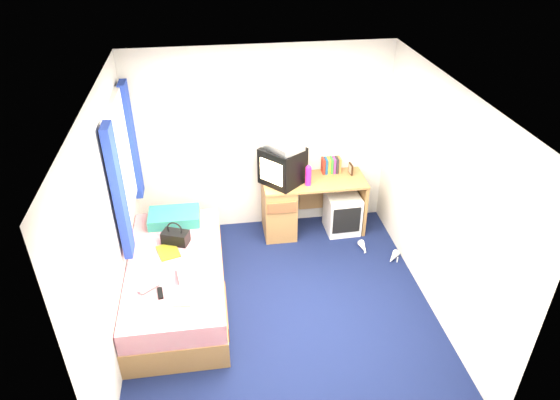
{
  "coord_description": "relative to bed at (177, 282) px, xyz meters",
  "views": [
    {
      "loc": [
        -0.6,
        -3.94,
        3.83
      ],
      "look_at": [
        0.08,
        0.7,
        0.94
      ],
      "focal_mm": 32.0,
      "sensor_mm": 36.0,
      "label": 1
    }
  ],
  "objects": [
    {
      "name": "remote_control",
      "position": [
        -0.12,
        -0.48,
        0.28
      ],
      "size": [
        0.07,
        0.17,
        0.02
      ],
      "primitive_type": "cube",
      "rotation": [
        0.0,
        0.0,
        0.15
      ],
      "color": "black",
      "rests_on": "bed"
    },
    {
      "name": "water_bottle",
      "position": [
        -0.22,
        -0.4,
        0.31
      ],
      "size": [
        0.2,
        0.18,
        0.07
      ],
      "primitive_type": "cylinder",
      "rotation": [
        0.0,
        1.57,
        0.64
      ],
      "color": "silver",
      "rests_on": "bed"
    },
    {
      "name": "towel",
      "position": [
        0.19,
        -0.25,
        0.32
      ],
      "size": [
        0.32,
        0.28,
        0.1
      ],
      "primitive_type": "cube",
      "rotation": [
        0.0,
        0.0,
        0.14
      ],
      "color": "silver",
      "rests_on": "bed"
    },
    {
      "name": "pillow",
      "position": [
        -0.02,
        0.76,
        0.34
      ],
      "size": [
        0.59,
        0.38,
        0.13
      ],
      "primitive_type": "cube",
      "rotation": [
        0.0,
        0.0,
        -0.01
      ],
      "color": "#165D93",
      "rests_on": "bed"
    },
    {
      "name": "storage_cube",
      "position": [
        2.1,
        1.07,
        -0.01
      ],
      "size": [
        0.43,
        0.43,
        0.53
      ],
      "primitive_type": "cube",
      "rotation": [
        0.0,
        0.0,
        0.03
      ],
      "color": "white",
      "rests_on": "ground"
    },
    {
      "name": "white_heels",
      "position": [
        2.41,
        0.46,
        -0.23
      ],
      "size": [
        0.45,
        0.47,
        0.09
      ],
      "color": "white",
      "rests_on": "ground"
    },
    {
      "name": "room_shell",
      "position": [
        1.1,
        -0.29,
        1.18
      ],
      "size": [
        3.4,
        3.4,
        3.4
      ],
      "color": "white",
      "rests_on": "ground"
    },
    {
      "name": "picture_frame",
      "position": [
        2.22,
        1.23,
        0.55
      ],
      "size": [
        0.03,
        0.12,
        0.14
      ],
      "primitive_type": "cube",
      "rotation": [
        0.0,
        0.0,
        0.09
      ],
      "color": "black",
      "rests_on": "desk"
    },
    {
      "name": "colour_swatch_fan",
      "position": [
        0.07,
        -0.66,
        0.28
      ],
      "size": [
        0.22,
        0.08,
        0.01
      ],
      "primitive_type": "cube",
      "rotation": [
        0.0,
        0.0,
        -0.1
      ],
      "color": "gold",
      "rests_on": "bed"
    },
    {
      "name": "ground",
      "position": [
        1.1,
        -0.29,
        -0.27
      ],
      "size": [
        3.4,
        3.4,
        0.0
      ],
      "primitive_type": "plane",
      "color": "#0C1438",
      "rests_on": "ground"
    },
    {
      "name": "book_row",
      "position": [
        1.98,
        1.31,
        0.58
      ],
      "size": [
        0.24,
        0.13,
        0.2
      ],
      "color": "maroon",
      "rests_on": "desk"
    },
    {
      "name": "crt_tv",
      "position": [
        1.32,
        1.15,
        0.71
      ],
      "size": [
        0.62,
        0.63,
        0.46
      ],
      "rotation": [
        0.0,
        0.0,
        -0.84
      ],
      "color": "black",
      "rests_on": "desk"
    },
    {
      "name": "vcr",
      "position": [
        1.32,
        1.15,
        0.98
      ],
      "size": [
        0.52,
        0.55,
        0.09
      ],
      "primitive_type": "cube",
      "rotation": [
        0.0,
        0.0,
        -0.98
      ],
      "color": "silver",
      "rests_on": "crt_tv"
    },
    {
      "name": "aerosol_can",
      "position": [
        1.61,
        1.23,
        0.57
      ],
      "size": [
        0.05,
        0.05,
        0.18
      ],
      "primitive_type": "cylinder",
      "rotation": [
        0.0,
        0.0,
        -0.02
      ],
      "color": "white",
      "rests_on": "desk"
    },
    {
      "name": "magazine",
      "position": [
        -0.07,
        0.18,
        0.28
      ],
      "size": [
        0.28,
        0.33,
        0.01
      ],
      "primitive_type": "cube",
      "rotation": [
        0.0,
        0.0,
        0.29
      ],
      "color": "yellow",
      "rests_on": "bed"
    },
    {
      "name": "desk",
      "position": [
        1.45,
        1.15,
        0.14
      ],
      "size": [
        1.3,
        0.55,
        0.75
      ],
      "color": "#A37744",
      "rests_on": "ground"
    },
    {
      "name": "handbag",
      "position": [
        0.01,
        0.34,
        0.35
      ],
      "size": [
        0.32,
        0.25,
        0.27
      ],
      "rotation": [
        0.0,
        0.0,
        -0.38
      ],
      "color": "black",
      "rests_on": "bed"
    },
    {
      "name": "bed",
      "position": [
        0.0,
        0.0,
        0.0
      ],
      "size": [
        1.01,
        2.0,
        0.54
      ],
      "color": "#A37744",
      "rests_on": "ground"
    },
    {
      "name": "pink_water_bottle",
      "position": [
        1.62,
        1.03,
        0.6
      ],
      "size": [
        0.08,
        0.08,
        0.24
      ],
      "primitive_type": "cylinder",
      "rotation": [
        0.0,
        0.0,
        -0.04
      ],
      "color": "#D31D8C",
      "rests_on": "desk"
    },
    {
      "name": "window_assembly",
      "position": [
        -0.45,
        0.61,
        1.15
      ],
      "size": [
        0.11,
        1.42,
        1.4
      ],
      "color": "silver",
      "rests_on": "room_shell"
    }
  ]
}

